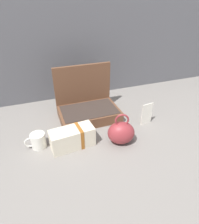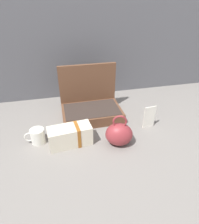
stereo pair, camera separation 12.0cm
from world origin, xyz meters
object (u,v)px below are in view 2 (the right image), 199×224
object	(u,v)px
open_suitcase	(91,106)
info_card_left	(149,117)
teal_pouch_handbag	(119,134)
cream_toiletry_bag	(71,136)
coffee_mug	(37,136)

from	to	relation	value
open_suitcase	info_card_left	world-z (taller)	open_suitcase
open_suitcase	teal_pouch_handbag	size ratio (longest dim) A/B	2.07
cream_toiletry_bag	coffee_mug	size ratio (longest dim) A/B	2.15
info_card_left	open_suitcase	bearing A→B (deg)	140.16
cream_toiletry_bag	coffee_mug	distance (m)	0.21
coffee_mug	info_card_left	world-z (taller)	info_card_left
teal_pouch_handbag	info_card_left	world-z (taller)	teal_pouch_handbag
open_suitcase	teal_pouch_handbag	xyz separation A→B (m)	(0.10, -0.36, -0.01)
cream_toiletry_bag	info_card_left	world-z (taller)	info_card_left
cream_toiletry_bag	info_card_left	distance (m)	0.53
open_suitcase	info_card_left	bearing A→B (deg)	-33.78
info_card_left	teal_pouch_handbag	bearing A→B (deg)	-160.03
teal_pouch_handbag	open_suitcase	bearing A→B (deg)	105.82
teal_pouch_handbag	info_card_left	xyz separation A→B (m)	(0.25, 0.12, 0.01)
teal_pouch_handbag	coffee_mug	size ratio (longest dim) A/B	1.66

